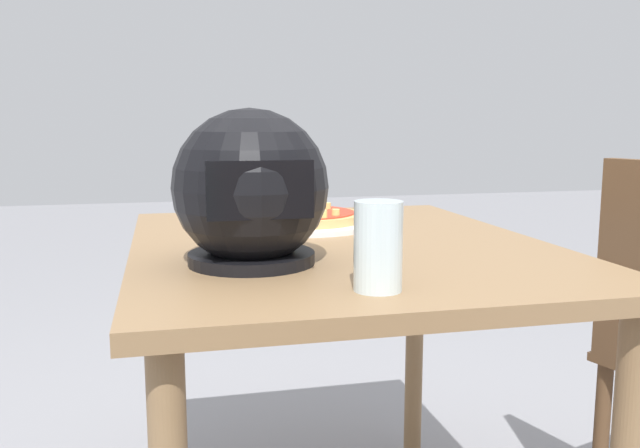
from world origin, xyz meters
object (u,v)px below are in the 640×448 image
motorcycle_helmet (251,190)px  drinking_glass (378,246)px  pizza (302,215)px  dining_table (338,289)px

motorcycle_helmet → drinking_glass: (-0.15, 0.22, -0.06)m
pizza → motorcycle_helmet: size_ratio=1.02×
motorcycle_helmet → pizza: bearing=-113.3°
dining_table → motorcycle_helmet: motorcycle_helmet is taller
motorcycle_helmet → drinking_glass: motorcycle_helmet is taller
dining_table → motorcycle_helmet: 0.34m
motorcycle_helmet → drinking_glass: size_ratio=2.03×
dining_table → drinking_glass: 0.42m
dining_table → motorcycle_helmet: bearing=40.5°
dining_table → pizza: (0.03, -0.22, 0.12)m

